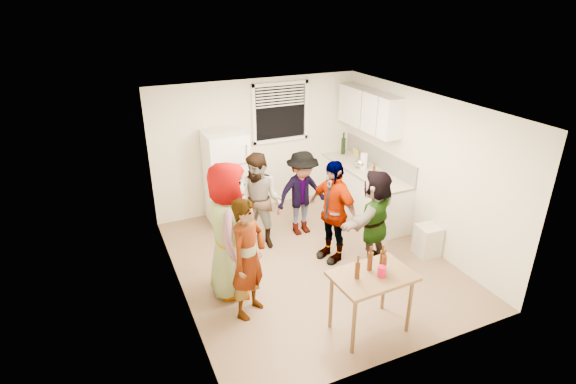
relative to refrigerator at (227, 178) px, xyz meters
name	(u,v)px	position (x,y,z in m)	size (l,w,h in m)	color
room	(310,261)	(0.75, -1.88, -0.85)	(4.00, 4.50, 2.50)	silver
window	(280,112)	(1.20, 0.33, 1.00)	(1.12, 0.10, 1.06)	white
refrigerator	(227,178)	(0.00, 0.00, 0.00)	(0.70, 0.70, 1.70)	white
counter_lower	(363,192)	(2.45, -0.73, -0.42)	(0.60, 2.20, 0.86)	white
countertop	(365,170)	(2.45, -0.73, 0.03)	(0.64, 2.22, 0.04)	beige
backsplash	(379,157)	(2.74, -0.73, 0.23)	(0.03, 2.20, 0.36)	#AAA79D
upper_cabinets	(369,110)	(2.58, -0.53, 1.10)	(0.34, 1.60, 0.70)	white
kettle	(360,168)	(2.40, -0.65, 0.05)	(0.26, 0.21, 0.21)	silver
paper_towel	(363,168)	(2.43, -0.70, 0.05)	(0.13, 0.13, 0.29)	white
wine_bottle	(343,154)	(2.50, 0.16, 0.05)	(0.08, 0.08, 0.33)	black
beer_bottle_counter	(373,177)	(2.35, -1.15, 0.05)	(0.05, 0.05, 0.20)	#47230C
blue_cup	(381,186)	(2.26, -1.51, 0.05)	(0.08, 0.08, 0.11)	#1D36C7
picture_frame	(356,152)	(2.67, -0.05, 0.12)	(0.02, 0.17, 0.15)	gold
trash_bin	(427,241)	(2.57, -2.45, -0.60)	(0.34, 0.34, 0.51)	beige
serving_table	(368,329)	(0.72, -3.56, -0.85)	(0.97, 0.65, 0.82)	brown
beer_bottle_table	(369,270)	(0.74, -3.46, -0.03)	(0.06, 0.06, 0.24)	#47230C
red_cup	(381,276)	(0.80, -3.63, -0.03)	(0.10, 0.10, 0.13)	red
guest_grey	(233,290)	(-0.60, -2.09, -0.85)	(0.95, 1.94, 0.62)	#999999
guest_stripe	(251,311)	(-0.52, -2.63, -0.85)	(0.60, 1.65, 0.39)	#141933
guest_back_left	(261,245)	(0.22, -1.09, -0.85)	(0.79, 1.62, 0.61)	#513326
guest_back_right	(301,232)	(1.04, -0.97, -0.85)	(0.97, 1.51, 0.56)	#3C3C40
guest_black	(330,257)	(1.11, -1.90, -0.85)	(0.97, 1.66, 0.40)	black
guest_orange	(371,260)	(1.65, -2.24, -0.85)	(1.42, 1.53, 0.45)	#EEA060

